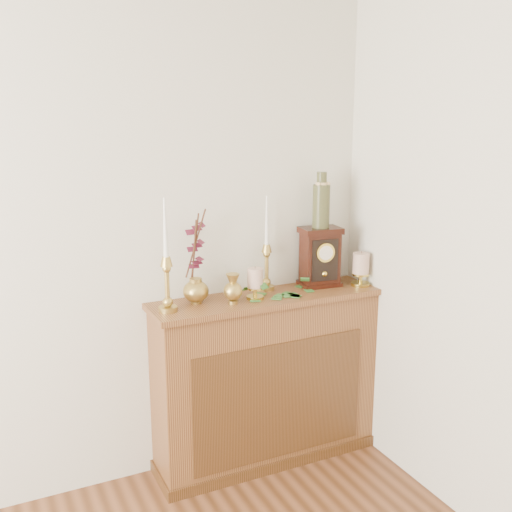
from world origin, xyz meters
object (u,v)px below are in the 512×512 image
bud_vase (233,289)px  ginger_jar (196,260)px  candlestick_left (167,275)px  ceramic_vase (321,203)px  candlestick_center (267,260)px  mantel_clock (320,257)px

bud_vase → ginger_jar: size_ratio=0.32×
candlestick_left → ceramic_vase: size_ratio=1.83×
ceramic_vase → bud_vase: bearing=-170.0°
ceramic_vase → candlestick_left: bearing=-175.5°
candlestick_center → bud_vase: 0.31m
mantel_clock → ceramic_vase: ceramic_vase is taller
candlestick_left → bud_vase: 0.34m
mantel_clock → candlestick_center: bearing=176.9°
ginger_jar → ceramic_vase: 0.74m
candlestick_left → mantel_clock: 0.88m
bud_vase → ginger_jar: (-0.15, 0.12, 0.14)m
bud_vase → ceramic_vase: (0.56, 0.10, 0.38)m
candlestick_center → ceramic_vase: bearing=-9.6°
candlestick_left → ginger_jar: size_ratio=1.14×
candlestick_center → mantel_clock: candlestick_center is taller
candlestick_center → bud_vase: size_ratio=3.32×
candlestick_left → bud_vase: size_ratio=3.57×
candlestick_center → ginger_jar: size_ratio=1.06×
ceramic_vase → mantel_clock: bearing=-97.1°
candlestick_center → ceramic_vase: ceramic_vase is taller
mantel_clock → ceramic_vase: size_ratio=1.09×
bud_vase → mantel_clock: size_ratio=0.47×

